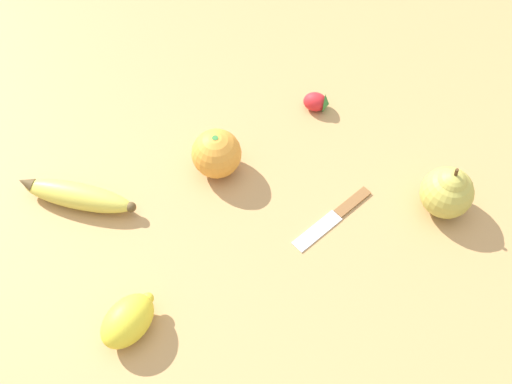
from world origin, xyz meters
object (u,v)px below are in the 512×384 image
Objects in this scene: pear at (448,191)px; lemon at (128,320)px; orange at (217,154)px; banana at (77,196)px; paring_knife at (336,215)px; strawberry at (317,102)px.

lemon is (0.44, -0.23, -0.02)m from pear.
lemon is at bearing 17.15° from orange.
banana is at bearing -51.78° from pear.
banana is at bearing 44.75° from paring_knife.
orange is at bearing -130.49° from strawberry.
strawberry is at bearing -139.18° from banana.
paring_knife is at bearing 160.52° from lemon.
lemon is at bearing 79.89° from paring_knife.
lemon reaches higher than strawberry.
pear is 0.50m from lemon.
lemon is (0.28, 0.09, -0.01)m from orange.
paring_knife is at bearing 102.64° from orange.
lemon is 0.58× the size of paring_knife.
pear is at bearing -36.54° from strawberry.
paring_knife is at bearing -44.90° from pear.
banana is 0.56m from pear.
banana is 1.17× the size of paring_knife.
banana is 0.22m from orange.
strawberry is (-0.39, 0.17, -0.00)m from banana.
banana is at bearing -33.71° from orange.
orange is (-0.19, 0.12, 0.02)m from banana.
banana reaches higher than strawberry.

